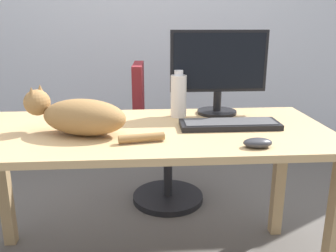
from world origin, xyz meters
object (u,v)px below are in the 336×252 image
at_px(water_bottle, 180,95).
at_px(cat, 80,115).
at_px(computer_mouse, 259,143).
at_px(monitor, 219,69).
at_px(office_chair, 161,144).
at_px(keyboard, 231,124).

bearing_deg(water_bottle, cat, -149.19).
distance_m(computer_mouse, water_bottle, 0.54).
distance_m(monitor, cat, 0.72).
relative_size(office_chair, monitor, 1.96).
bearing_deg(cat, monitor, 25.63).
bearing_deg(computer_mouse, office_chair, 107.37).
bearing_deg(monitor, office_chair, 118.43).
distance_m(monitor, water_bottle, 0.24).
distance_m(cat, computer_mouse, 0.72).
bearing_deg(computer_mouse, water_bottle, 118.02).
relative_size(monitor, cat, 0.82).
xyz_separation_m(office_chair, cat, (-0.37, -0.80, 0.41)).
relative_size(monitor, water_bottle, 2.10).
bearing_deg(computer_mouse, keyboard, 98.99).
bearing_deg(office_chair, keyboard, -69.76).
distance_m(office_chair, monitor, 0.79).
bearing_deg(keyboard, computer_mouse, -81.01).
xyz_separation_m(office_chair, monitor, (0.27, -0.49, 0.56)).
bearing_deg(keyboard, water_bottle, 135.77).
height_order(monitor, water_bottle, monitor).
bearing_deg(water_bottle, office_chair, 96.89).
height_order(monitor, keyboard, monitor).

